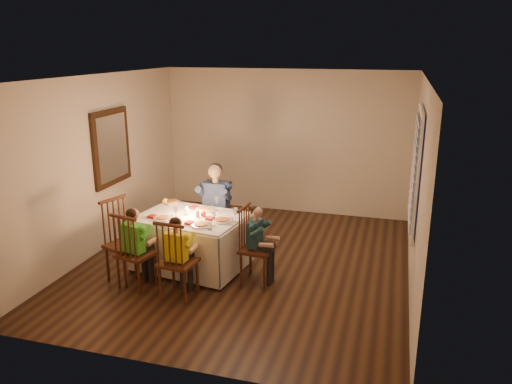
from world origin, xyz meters
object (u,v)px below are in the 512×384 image
(chair_adult, at_px, (217,246))
(chair_extra, at_px, (128,279))
(chair_near_right, at_px, (180,296))
(dining_table, at_px, (191,231))
(adult, at_px, (217,246))
(child_yellow, at_px, (180,296))
(child_green, at_px, (138,286))
(serving_bowl, at_px, (173,203))
(chair_end, at_px, (257,281))
(chair_near_left, at_px, (138,286))
(child_teal, at_px, (257,281))

(chair_adult, xyz_separation_m, chair_extra, (-0.74, -1.37, 0.00))
(chair_adult, xyz_separation_m, chair_near_right, (0.12, -1.62, 0.00))
(dining_table, bearing_deg, adult, 93.04)
(adult, xyz_separation_m, child_yellow, (0.12, -1.62, 0.00))
(child_green, xyz_separation_m, serving_bowl, (-0.02, 1.15, 0.77))
(dining_table, xyz_separation_m, serving_bowl, (-0.45, 0.39, 0.24))
(chair_end, bearing_deg, chair_adult, 48.75)
(child_green, distance_m, child_yellow, 0.63)
(child_yellow, bearing_deg, chair_end, -135.76)
(chair_extra, height_order, child_yellow, chair_extra)
(dining_table, xyz_separation_m, chair_extra, (-0.67, -0.60, -0.53))
(adult, bearing_deg, chair_extra, -117.69)
(chair_near_left, distance_m, chair_end, 1.55)
(child_yellow, relative_size, serving_bowl, 5.28)
(chair_extra, bearing_deg, chair_adult, -8.93)
(chair_near_left, distance_m, chair_extra, 0.29)
(chair_end, xyz_separation_m, child_yellow, (-0.81, -0.67, 0.00))
(chair_adult, bearing_deg, dining_table, -94.45)
(chair_adult, relative_size, serving_bowl, 5.16)
(chair_near_right, bearing_deg, child_green, -3.35)
(dining_table, height_order, serving_bowl, serving_bowl)
(child_green, xyz_separation_m, child_yellow, (0.62, -0.09, 0.00))
(child_green, height_order, child_teal, child_green)
(chair_near_right, relative_size, chair_extra, 0.93)
(chair_end, height_order, child_yellow, child_yellow)
(chair_near_right, distance_m, adult, 1.63)
(chair_adult, bearing_deg, child_green, -107.54)
(child_yellow, bearing_deg, child_green, -3.35)
(chair_near_left, height_order, serving_bowl, serving_bowl)
(chair_near_left, relative_size, chair_end, 1.00)
(chair_end, height_order, adult, adult)
(dining_table, relative_size, adult, 1.20)
(child_teal, distance_m, serving_bowl, 1.74)
(child_yellow, height_order, serving_bowl, serving_bowl)
(chair_adult, bearing_deg, child_teal, -45.16)
(chair_end, bearing_deg, adult, 48.75)
(dining_table, xyz_separation_m, chair_adult, (0.07, 0.78, -0.53))
(child_yellow, bearing_deg, adult, -81.21)
(dining_table, bearing_deg, chair_near_right, -69.54)
(chair_near_left, bearing_deg, adult, -95.99)
(adult, distance_m, child_yellow, 1.63)
(dining_table, bearing_deg, child_green, -111.68)
(dining_table, distance_m, child_teal, 1.14)
(dining_table, bearing_deg, chair_end, -1.98)
(chair_adult, distance_m, child_green, 1.62)
(adult, relative_size, child_green, 1.23)
(adult, relative_size, child_teal, 1.26)
(chair_adult, height_order, serving_bowl, serving_bowl)
(chair_extra, height_order, child_green, chair_extra)
(chair_end, bearing_deg, dining_table, 84.43)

